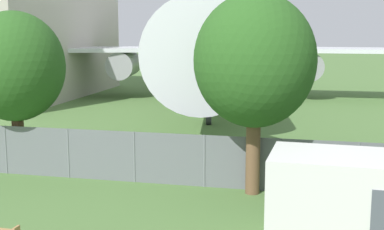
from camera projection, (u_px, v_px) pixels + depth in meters
The scene contains 5 objects.
perimeter_fence at pixel (204, 161), 18.43m from camera, with size 56.07×0.07×1.84m.
airplane at pixel (214, 42), 39.59m from camera, with size 31.86×40.72×13.70m.
portable_cabin at pixel (358, 204), 13.09m from camera, with size 4.39×2.47×2.42m.
tree_near_hangar at pixel (255, 61), 17.14m from camera, with size 3.95×3.95×6.60m.
tree_left_of_cabin at pixel (15, 67), 19.97m from camera, with size 3.75×3.75×6.09m.
Camera 1 is at (3.58, -6.37, 5.53)m, focal length 50.00 mm.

